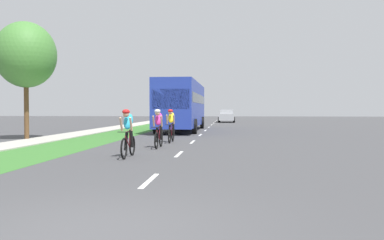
{
  "coord_description": "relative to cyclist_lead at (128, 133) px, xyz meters",
  "views": [
    {
      "loc": [
        1.75,
        -4.82,
        1.58
      ],
      "look_at": [
        -0.72,
        21.11,
        0.85
      ],
      "focal_mm": 36.53,
      "sensor_mm": 36.0,
      "label": 1
    }
  ],
  "objects": [
    {
      "name": "ground_plane",
      "position": [
        1.54,
        12.36,
        -0.81
      ],
      "size": [
        120.0,
        120.0,
        0.0
      ],
      "primitive_type": "plane",
      "color": "#424244"
    },
    {
      "name": "bus_blue",
      "position": [
        -0.15,
        16.06,
        1.17
      ],
      "size": [
        2.78,
        11.6,
        3.48
      ],
      "color": "#23389E",
      "rests_on": "ground_plane"
    },
    {
      "name": "lane_markings_center",
      "position": [
        1.54,
        16.36,
        -0.81
      ],
      "size": [
        0.12,
        52.71,
        0.01
      ],
      "color": "white",
      "rests_on": "ground_plane"
    },
    {
      "name": "grass_verge",
      "position": [
        -3.68,
        12.36,
        -0.81
      ],
      "size": [
        2.9,
        70.0,
        0.01
      ],
      "primitive_type": "cube",
      "color": "#38722D",
      "rests_on": "ground_plane"
    },
    {
      "name": "sedan_silver",
      "position": [
        2.98,
        34.59,
        -0.04
      ],
      "size": [
        1.98,
        4.3,
        1.52
      ],
      "color": "#A5A8AD",
      "rests_on": "ground_plane"
    },
    {
      "name": "street_tree_near",
      "position": [
        -7.12,
        6.73,
        3.55
      ],
      "size": [
        3.06,
        3.06,
        6.06
      ],
      "color": "brown",
      "rests_on": "ground_plane"
    },
    {
      "name": "cyclist_trailing",
      "position": [
        0.44,
        3.16,
        0.0
      ],
      "size": [
        0.42,
        1.72,
        1.58
      ],
      "color": "black",
      "rests_on": "ground_plane"
    },
    {
      "name": "cyclist_distant",
      "position": [
        0.56,
        5.81,
        0.0
      ],
      "size": [
        0.42,
        1.72,
        1.58
      ],
      "color": "black",
      "rests_on": "ground_plane"
    },
    {
      "name": "cyclist_lead",
      "position": [
        0.0,
        0.0,
        0.0
      ],
      "size": [
        0.42,
        1.72,
        1.58
      ],
      "color": "black",
      "rests_on": "ground_plane"
    },
    {
      "name": "sidewalk_concrete",
      "position": [
        -6.13,
        12.36,
        -0.81
      ],
      "size": [
        2.0,
        70.0,
        0.1
      ],
      "primitive_type": "cube",
      "color": "#B2ADA3",
      "rests_on": "ground_plane"
    }
  ]
}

